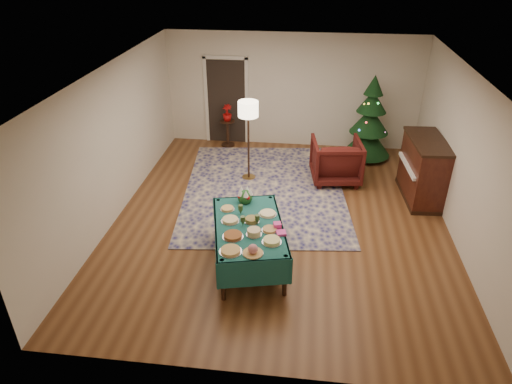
# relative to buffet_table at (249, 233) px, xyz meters

# --- Properties ---
(room_shell) EXTENTS (7.00, 7.00, 7.00)m
(room_shell) POSITION_rel_buffet_table_xyz_m (0.39, 1.38, 0.79)
(room_shell) COLOR #593319
(room_shell) RESTS_ON ground
(doorway) EXTENTS (1.08, 0.04, 2.16)m
(doorway) POSITION_rel_buffet_table_xyz_m (-1.21, 4.87, 0.53)
(doorway) COLOR black
(doorway) RESTS_ON ground
(rug) EXTENTS (3.62, 4.51, 0.02)m
(rug) POSITION_rel_buffet_table_xyz_m (-0.01, 2.42, -0.55)
(rug) COLOR #161654
(rug) RESTS_ON ground
(buffet_table) EXTENTS (1.43, 2.00, 0.70)m
(buffet_table) POSITION_rel_buffet_table_xyz_m (0.00, 0.00, 0.00)
(buffet_table) COLOR black
(buffet_table) RESTS_ON ground
(platter_0) EXTENTS (0.32, 0.32, 0.04)m
(platter_0) POSITION_rel_buffet_table_xyz_m (-0.16, -0.70, 0.16)
(platter_0) COLOR silver
(platter_0) RESTS_ON buffet_table
(platter_1) EXTENTS (0.29, 0.29, 0.15)m
(platter_1) POSITION_rel_buffet_table_xyz_m (0.15, -0.70, 0.20)
(platter_1) COLOR silver
(platter_1) RESTS_ON buffet_table
(platter_2) EXTENTS (0.29, 0.29, 0.06)m
(platter_2) POSITION_rel_buffet_table_xyz_m (0.39, -0.40, 0.17)
(platter_2) COLOR silver
(platter_2) RESTS_ON buffet_table
(platter_3) EXTENTS (0.31, 0.31, 0.05)m
(platter_3) POSITION_rel_buffet_table_xyz_m (-0.19, -0.34, 0.16)
(platter_3) COLOR silver
(platter_3) RESTS_ON buffet_table
(platter_4) EXTENTS (0.24, 0.24, 0.10)m
(platter_4) POSITION_rel_buffet_table_xyz_m (0.11, -0.24, 0.19)
(platter_4) COLOR silver
(platter_4) RESTS_ON buffet_table
(platter_5) EXTENTS (0.25, 0.25, 0.04)m
(platter_5) POSITION_rel_buffet_table_xyz_m (0.33, -0.10, 0.16)
(platter_5) COLOR silver
(platter_5) RESTS_ON buffet_table
(platter_6) EXTENTS (0.28, 0.28, 0.05)m
(platter_6) POSITION_rel_buffet_table_xyz_m (-0.30, 0.08, 0.16)
(platter_6) COLOR silver
(platter_6) RESTS_ON buffet_table
(platter_7) EXTENTS (0.24, 0.24, 0.07)m
(platter_7) POSITION_rel_buffet_table_xyz_m (0.03, 0.10, 0.17)
(platter_7) COLOR silver
(platter_7) RESTS_ON buffet_table
(platter_8) EXTENTS (0.29, 0.29, 0.04)m
(platter_8) POSITION_rel_buffet_table_xyz_m (0.26, 0.34, 0.16)
(platter_8) COLOR silver
(platter_8) RESTS_ON buffet_table
(platter_9) EXTENTS (0.23, 0.23, 0.04)m
(platter_9) POSITION_rel_buffet_table_xyz_m (-0.40, 0.41, 0.16)
(platter_9) COLOR silver
(platter_9) RESTS_ON buffet_table
(goblet_0) EXTENTS (0.07, 0.07, 0.16)m
(goblet_0) POSITION_rel_buffet_table_xyz_m (-0.17, 0.31, 0.23)
(goblet_0) COLOR #2D471E
(goblet_0) RESTS_ON buffet_table
(goblet_1) EXTENTS (0.07, 0.07, 0.16)m
(goblet_1) POSITION_rel_buffet_table_xyz_m (0.13, 0.05, 0.23)
(goblet_1) COLOR #2D471E
(goblet_1) RESTS_ON buffet_table
(goblet_2) EXTENTS (0.07, 0.07, 0.16)m
(goblet_2) POSITION_rel_buffet_table_xyz_m (-0.09, -0.02, 0.23)
(goblet_2) COLOR #2D471E
(goblet_2) RESTS_ON buffet_table
(napkin_stack) EXTENTS (0.17, 0.17, 0.04)m
(napkin_stack) POSITION_rel_buffet_table_xyz_m (0.51, -0.17, 0.16)
(napkin_stack) COLOR #EA419F
(napkin_stack) RESTS_ON buffet_table
(gift_box) EXTENTS (0.13, 0.13, 0.09)m
(gift_box) POSITION_rel_buffet_table_xyz_m (0.44, -0.03, 0.19)
(gift_box) COLOR #E43F97
(gift_box) RESTS_ON buffet_table
(centerpiece) EXTENTS (0.25, 0.25, 0.29)m
(centerpiece) POSITION_rel_buffet_table_xyz_m (-0.15, 0.69, 0.26)
(centerpiece) COLOR #1E4C1E
(centerpiece) RESTS_ON buffet_table
(armchair) EXTENTS (1.09, 1.04, 1.01)m
(armchair) POSITION_rel_buffet_table_xyz_m (1.43, 3.03, -0.06)
(armchair) COLOR #43110E
(armchair) RESTS_ON ground
(floor_lamp) EXTENTS (0.41, 0.41, 1.70)m
(floor_lamp) POSITION_rel_buffet_table_xyz_m (-0.40, 2.90, 0.88)
(floor_lamp) COLOR #A57F3F
(floor_lamp) RESTS_ON ground
(side_table) EXTENTS (0.36, 0.36, 0.65)m
(side_table) POSITION_rel_buffet_table_xyz_m (-1.15, 4.58, -0.25)
(side_table) COLOR black
(side_table) RESTS_ON ground
(potted_plant) EXTENTS (0.22, 0.40, 0.22)m
(potted_plant) POSITION_rel_buffet_table_xyz_m (-1.15, 4.58, 0.20)
(potted_plant) COLOR #A90C0C
(potted_plant) RESTS_ON side_table
(christmas_tree) EXTENTS (1.14, 1.14, 1.96)m
(christmas_tree) POSITION_rel_buffet_table_xyz_m (2.20, 4.28, 0.32)
(christmas_tree) COLOR black
(christmas_tree) RESTS_ON ground
(piano) EXTENTS (0.75, 1.46, 1.23)m
(piano) POSITION_rel_buffet_table_xyz_m (3.08, 2.48, 0.04)
(piano) COLOR black
(piano) RESTS_ON ground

